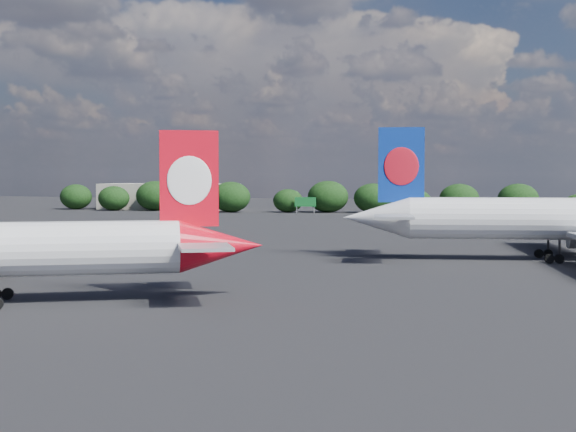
# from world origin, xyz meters

# --- Properties ---
(ground) EXTENTS (500.00, 500.00, 0.00)m
(ground) POSITION_xyz_m (0.00, 60.00, 0.00)
(ground) COLOR black
(ground) RESTS_ON ground
(china_southern_airliner) EXTENTS (52.05, 49.60, 16.98)m
(china_southern_airliner) POSITION_xyz_m (38.86, 62.80, 5.17)
(china_southern_airliner) COLOR silver
(china_southern_airliner) RESTS_ON ground
(terminal_building) EXTENTS (42.00, 16.00, 8.00)m
(terminal_building) POSITION_xyz_m (-65.00, 192.00, 4.00)
(terminal_building) COLOR #A39B8C
(terminal_building) RESTS_ON ground
(highway_sign) EXTENTS (6.00, 0.30, 4.50)m
(highway_sign) POSITION_xyz_m (-18.00, 176.00, 3.13)
(highway_sign) COLOR #156929
(highway_sign) RESTS_ON ground
(billboard_yellow) EXTENTS (5.00, 0.30, 5.50)m
(billboard_yellow) POSITION_xyz_m (12.00, 182.00, 3.87)
(billboard_yellow) COLOR yellow
(billboard_yellow) RESTS_ON ground
(horizon_treeline) EXTENTS (206.78, 16.47, 9.08)m
(horizon_treeline) POSITION_xyz_m (0.56, 180.56, 4.00)
(horizon_treeline) COLOR black
(horizon_treeline) RESTS_ON ground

